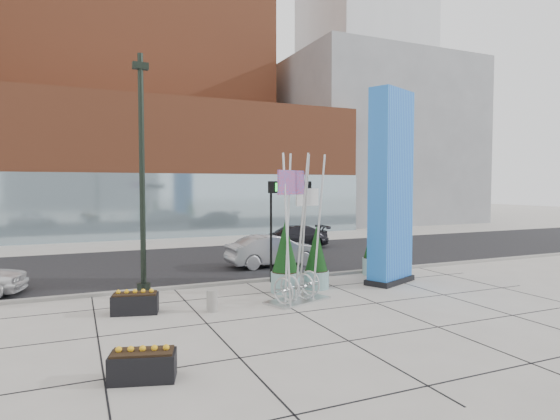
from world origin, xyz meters
name	(u,v)px	position (x,y,z in m)	size (l,w,h in m)	color
ground	(258,308)	(0.00, 0.00, 0.00)	(160.00, 160.00, 0.00)	#9E9991
street_asphalt	(190,263)	(0.00, 10.00, 0.01)	(80.00, 12.00, 0.02)	black
curb_edge	(223,283)	(0.00, 4.00, 0.06)	(80.00, 0.30, 0.12)	gray
tower_podium	(156,169)	(1.00, 27.00, 5.50)	(34.00, 10.00, 11.00)	brown
tower_glass_front	(167,206)	(1.00, 22.20, 2.50)	(34.00, 0.60, 5.00)	#8CA5B2
building_grey_parking	(367,143)	(26.00, 32.00, 9.00)	(20.00, 18.00, 18.00)	slate
building_pale_office	(363,34)	(36.00, 48.00, 27.50)	(16.00, 16.00, 55.00)	#B2B7BC
blue_pylon	(391,191)	(6.53, 1.61, 3.86)	(2.62, 1.96, 7.98)	#0C3EC0
lamp_post	(142,199)	(-3.27, 3.00, 3.57)	(0.56, 0.48, 8.72)	black
public_art_sculpture	(298,262)	(1.64, 0.37, 1.37)	(2.55, 1.87, 5.22)	#B9BDBE
concrete_bollard	(212,301)	(-1.50, 0.22, 0.35)	(0.36, 0.36, 0.71)	gray
overhead_street_sign	(287,195)	(2.72, 3.68, 3.65)	(2.01, 0.28, 4.25)	black
round_planter_east	(375,246)	(7.00, 3.38, 1.29)	(1.09, 1.09, 2.72)	#7DA9A9
round_planter_mid	(316,259)	(3.20, 1.91, 1.18)	(0.99, 0.99, 2.49)	#7DA9A9
round_planter_west	(285,258)	(1.80, 1.80, 1.31)	(1.10, 1.10, 2.76)	#7DA9A9
box_planter_north	(135,302)	(-3.80, 1.00, 0.36)	(1.55, 1.03, 0.78)	black
box_planter_south	(143,364)	(-4.26, -4.37, 0.34)	(1.48, 1.02, 0.74)	black
car_silver_mid	(274,251)	(3.63, 7.25, 0.78)	(1.66, 4.75, 1.57)	#97989E
car_dark_east	(290,237)	(7.14, 12.87, 0.73)	(2.05, 5.05, 1.47)	black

